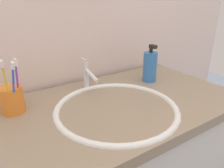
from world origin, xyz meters
name	(u,v)px	position (x,y,z in m)	size (l,w,h in m)	color
tiled_wall_back	(74,5)	(0.00, 0.33, 1.20)	(2.23, 0.04, 2.40)	beige
sink_basin	(116,118)	(-0.02, -0.04, 0.81)	(0.47, 0.47, 0.11)	white
faucet	(88,75)	(-0.02, 0.18, 0.92)	(0.02, 0.14, 0.13)	silver
toothbrush_cup	(12,100)	(-0.34, 0.14, 0.90)	(0.08, 0.08, 0.10)	orange
toothbrush_blue	(14,86)	(-0.33, 0.10, 0.96)	(0.03, 0.06, 0.20)	blue
toothbrush_purple	(17,83)	(-0.31, 0.12, 0.96)	(0.02, 0.03, 0.20)	purple
toothbrush_yellow	(6,85)	(-0.35, 0.11, 0.97)	(0.02, 0.05, 0.20)	yellow
soap_dispenser	(150,66)	(0.28, 0.10, 0.92)	(0.07, 0.07, 0.18)	#3372BF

